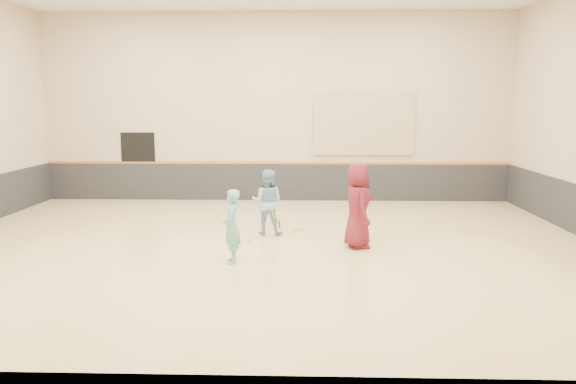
{
  "coord_description": "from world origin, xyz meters",
  "views": [
    {
      "loc": [
        0.95,
        -12.08,
        3.12
      ],
      "look_at": [
        0.56,
        0.4,
        1.15
      ],
      "focal_mm": 35.0,
      "sensor_mm": 36.0,
      "label": 1
    }
  ],
  "objects_px": {
    "instructor": "(267,202)",
    "spare_racket": "(299,229)",
    "girl": "(232,226)",
    "young_man": "(358,206)"
  },
  "relations": [
    {
      "from": "instructor",
      "to": "spare_racket",
      "type": "height_order",
      "value": "instructor"
    },
    {
      "from": "instructor",
      "to": "young_man",
      "type": "xyz_separation_m",
      "value": [
        2.05,
        -1.2,
        0.14
      ]
    },
    {
      "from": "instructor",
      "to": "young_man",
      "type": "distance_m",
      "value": 2.38
    },
    {
      "from": "spare_racket",
      "to": "instructor",
      "type": "bearing_deg",
      "value": -163.59
    },
    {
      "from": "girl",
      "to": "young_man",
      "type": "xyz_separation_m",
      "value": [
        2.59,
        1.3,
        0.19
      ]
    },
    {
      "from": "instructor",
      "to": "young_man",
      "type": "height_order",
      "value": "young_man"
    },
    {
      "from": "instructor",
      "to": "spare_racket",
      "type": "xyz_separation_m",
      "value": [
        0.76,
        0.23,
        -0.71
      ]
    },
    {
      "from": "spare_racket",
      "to": "young_man",
      "type": "bearing_deg",
      "value": -47.88
    },
    {
      "from": "girl",
      "to": "spare_racket",
      "type": "height_order",
      "value": "girl"
    },
    {
      "from": "young_man",
      "to": "girl",
      "type": "bearing_deg",
      "value": 105.57
    }
  ]
}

